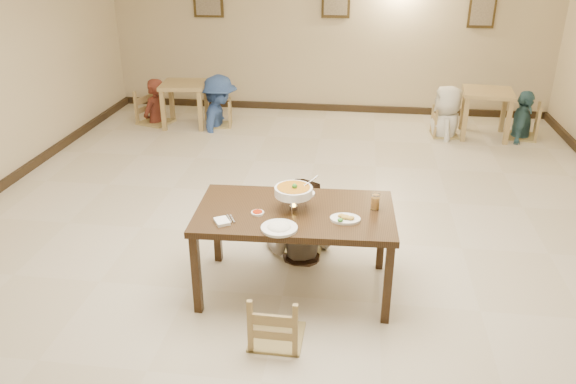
# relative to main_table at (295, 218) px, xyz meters

# --- Properties ---
(floor) EXTENTS (10.00, 10.00, 0.00)m
(floor) POSITION_rel_main_table_xyz_m (-0.10, 0.97, -0.74)
(floor) COLOR beige
(floor) RESTS_ON ground
(wall_back) EXTENTS (10.00, 0.00, 10.00)m
(wall_back) POSITION_rel_main_table_xyz_m (-0.10, 5.97, 0.76)
(wall_back) COLOR #C9B692
(wall_back) RESTS_ON floor
(baseboard_back) EXTENTS (8.00, 0.06, 0.12)m
(baseboard_back) POSITION_rel_main_table_xyz_m (-0.10, 5.94, -0.68)
(baseboard_back) COLOR black
(baseboard_back) RESTS_ON floor
(picture_a) EXTENTS (0.55, 0.04, 0.45)m
(picture_a) POSITION_rel_main_table_xyz_m (-2.30, 5.92, 1.16)
(picture_a) COLOR #332611
(picture_a) RESTS_ON wall_back
(picture_b) EXTENTS (0.50, 0.04, 0.60)m
(picture_b) POSITION_rel_main_table_xyz_m (0.00, 5.92, 1.26)
(picture_b) COLOR #332611
(picture_b) RESTS_ON wall_back
(picture_c) EXTENTS (0.45, 0.04, 0.55)m
(picture_c) POSITION_rel_main_table_xyz_m (2.50, 5.92, 1.11)
(picture_c) COLOR #332611
(picture_c) RESTS_ON wall_back
(main_table) EXTENTS (1.79, 1.05, 0.82)m
(main_table) POSITION_rel_main_table_xyz_m (0.00, 0.00, 0.00)
(main_table) COLOR #332010
(main_table) RESTS_ON floor
(chair_far) EXTENTS (0.41, 0.41, 0.87)m
(chair_far) POSITION_rel_main_table_xyz_m (-0.00, 0.79, -0.31)
(chair_far) COLOR tan
(chair_far) RESTS_ON floor
(chair_near) EXTENTS (0.43, 0.43, 0.92)m
(chair_near) POSITION_rel_main_table_xyz_m (-0.06, -0.74, -0.28)
(chair_near) COLOR tan
(chair_near) RESTS_ON floor
(main_diner) EXTENTS (0.91, 0.77, 1.66)m
(main_diner) POSITION_rel_main_table_xyz_m (-0.03, 0.67, 0.09)
(main_diner) COLOR gray
(main_diner) RESTS_ON floor
(curry_warmer) EXTENTS (0.37, 0.33, 0.30)m
(curry_warmer) POSITION_rel_main_table_xyz_m (-0.02, 0.01, 0.26)
(curry_warmer) COLOR silver
(curry_warmer) RESTS_ON main_table
(rice_plate_far) EXTENTS (0.28, 0.28, 0.06)m
(rice_plate_far) POSITION_rel_main_table_xyz_m (0.01, 0.34, 0.10)
(rice_plate_far) COLOR white
(rice_plate_far) RESTS_ON main_table
(rice_plate_near) EXTENTS (0.31, 0.31, 0.07)m
(rice_plate_near) POSITION_rel_main_table_xyz_m (-0.09, -0.37, 0.10)
(rice_plate_near) COLOR white
(rice_plate_near) RESTS_ON main_table
(fried_plate) EXTENTS (0.26, 0.26, 0.06)m
(fried_plate) POSITION_rel_main_table_xyz_m (0.45, -0.13, 0.10)
(fried_plate) COLOR white
(fried_plate) RESTS_ON main_table
(chili_dish) EXTENTS (0.11, 0.11, 0.02)m
(chili_dish) POSITION_rel_main_table_xyz_m (-0.32, -0.11, 0.09)
(chili_dish) COLOR white
(chili_dish) RESTS_ON main_table
(napkin_cutlery) EXTENTS (0.20, 0.24, 0.03)m
(napkin_cutlery) POSITION_rel_main_table_xyz_m (-0.58, -0.32, 0.10)
(napkin_cutlery) COLOR white
(napkin_cutlery) RESTS_ON main_table
(drink_glass) EXTENTS (0.08, 0.08, 0.15)m
(drink_glass) POSITION_rel_main_table_xyz_m (0.70, 0.12, 0.15)
(drink_glass) COLOR white
(drink_glass) RESTS_ON main_table
(bg_table_left) EXTENTS (0.82, 0.82, 0.75)m
(bg_table_left) POSITION_rel_main_table_xyz_m (-2.48, 4.72, -0.13)
(bg_table_left) COLOR #A58753
(bg_table_left) RESTS_ON floor
(bg_table_right) EXTENTS (0.85, 0.85, 0.77)m
(bg_table_right) POSITION_rel_main_table_xyz_m (2.55, 4.77, -0.11)
(bg_table_right) COLOR #A58753
(bg_table_right) RESTS_ON floor
(bg_chair_ll) EXTENTS (0.51, 0.51, 1.09)m
(bg_chair_ll) POSITION_rel_main_table_xyz_m (-3.06, 4.78, -0.19)
(bg_chair_ll) COLOR tan
(bg_chair_ll) RESTS_ON floor
(bg_chair_lr) EXTENTS (0.41, 0.41, 0.87)m
(bg_chair_lr) POSITION_rel_main_table_xyz_m (-1.90, 4.77, -0.31)
(bg_chair_lr) COLOR tan
(bg_chair_lr) RESTS_ON floor
(bg_chair_rl) EXTENTS (0.42, 0.42, 0.89)m
(bg_chair_rl) POSITION_rel_main_table_xyz_m (1.94, 4.74, -0.29)
(bg_chair_rl) COLOR tan
(bg_chair_rl) RESTS_ON floor
(bg_chair_rr) EXTENTS (0.50, 0.50, 1.06)m
(bg_chair_rr) POSITION_rel_main_table_xyz_m (3.17, 4.83, -0.21)
(bg_chair_rr) COLOR tan
(bg_chair_rr) RESTS_ON floor
(bg_diner_a) EXTENTS (0.52, 0.66, 1.58)m
(bg_diner_a) POSITION_rel_main_table_xyz_m (-3.06, 4.78, 0.05)
(bg_diner_a) COLOR #5B261B
(bg_diner_a) RESTS_ON floor
(bg_diner_b) EXTENTS (0.67, 1.15, 1.77)m
(bg_diner_b) POSITION_rel_main_table_xyz_m (-1.90, 4.77, 0.15)
(bg_diner_b) COLOR #345495
(bg_diner_b) RESTS_ON floor
(bg_diner_c) EXTENTS (0.54, 0.82, 1.67)m
(bg_diner_c) POSITION_rel_main_table_xyz_m (1.94, 4.74, 0.10)
(bg_diner_c) COLOR silver
(bg_diner_c) RESTS_ON floor
(bg_diner_d) EXTENTS (0.65, 0.98, 1.55)m
(bg_diner_d) POSITION_rel_main_table_xyz_m (3.17, 4.83, 0.03)
(bg_diner_d) COLOR #3E6D7D
(bg_diner_d) RESTS_ON floor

